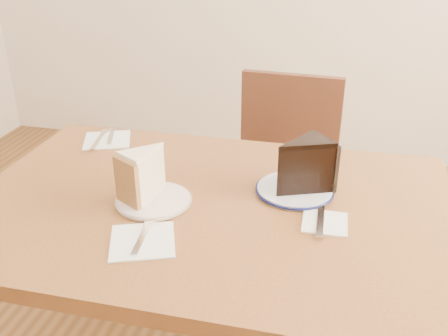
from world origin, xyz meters
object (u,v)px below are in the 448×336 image
(plate_navy, at_px, (295,190))
(carrot_cake, at_px, (147,175))
(chair_far, at_px, (280,188))
(plate_cream, at_px, (154,201))
(table, at_px, (209,235))
(chocolate_cake, at_px, (301,169))

(plate_navy, bearing_deg, carrot_cake, -160.72)
(chair_far, bearing_deg, plate_navy, 104.60)
(plate_cream, distance_m, carrot_cake, 0.07)
(plate_cream, height_order, carrot_cake, carrot_cake)
(table, bearing_deg, plate_navy, 26.08)
(table, xyz_separation_m, chocolate_cake, (0.21, 0.09, 0.17))
(chair_far, bearing_deg, chocolate_cake, 105.71)
(table, xyz_separation_m, plate_navy, (0.20, 0.10, 0.10))
(carrot_cake, bearing_deg, table, 38.80)
(carrot_cake, bearing_deg, chocolate_cake, 46.88)
(plate_navy, height_order, chocolate_cake, chocolate_cake)
(carrot_cake, distance_m, chocolate_cake, 0.38)
(chair_far, xyz_separation_m, plate_navy, (0.09, -0.48, 0.26))
(chocolate_cake, bearing_deg, plate_cream, 68.56)
(plate_cream, bearing_deg, chair_far, 68.53)
(table, relative_size, plate_navy, 6.27)
(chocolate_cake, bearing_deg, chair_far, -29.72)
(plate_cream, relative_size, plate_navy, 0.94)
(table, bearing_deg, plate_cream, -164.36)
(chair_far, distance_m, plate_cream, 0.71)
(table, height_order, plate_cream, plate_cream)
(carrot_cake, bearing_deg, plate_navy, 49.00)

